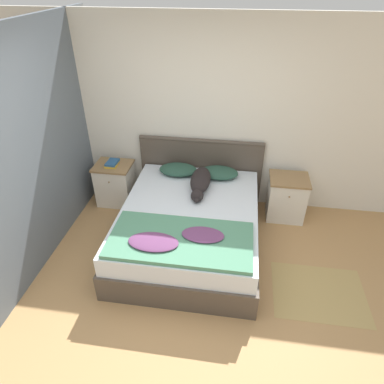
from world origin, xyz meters
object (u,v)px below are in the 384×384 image
Objects in this scene: bed at (190,227)px; nightstand_left at (115,183)px; pillow_left at (178,170)px; nightstand_right at (286,197)px; pillow_right at (219,173)px; book_stack at (112,163)px; dog at (200,182)px.

nightstand_left is (-1.22, 0.79, 0.03)m from bed.
pillow_left is (0.94, -0.00, 0.31)m from nightstand_left.
pillow_left is at bearing 109.59° from bed.
nightstand_left is 0.99m from pillow_left.
nightstand_left is 1.00× the size of nightstand_right.
pillow_right reaches higher than book_stack.
nightstand_left is at bearing 180.00° from nightstand_right.
pillow_right is 1.50m from book_stack.
dog is at bearing -13.79° from book_stack.
book_stack is (-0.00, -0.01, 0.34)m from nightstand_left.
nightstand_right reaches higher than bed.
dog is at bearing -164.17° from nightstand_right.
pillow_left is 0.63× the size of dog.
nightstand_left is at bearing 165.78° from dog.
dog is 1.32m from book_stack.
nightstand_left is 2.43m from nightstand_right.
nightstand_left is 0.34m from book_stack.
bed is 3.28× the size of nightstand_left.
dog reaches higher than bed.
pillow_right is at bearing 0.35° from book_stack.
book_stack is at bearing 147.37° from bed.
bed is 2.48× the size of dog.
pillow_left is 1.00× the size of pillow_right.
pillow_right reaches higher than nightstand_right.
book_stack is at bearing -179.45° from pillow_left.
nightstand_right is at bearing 15.83° from dog.
book_stack is (-1.22, 0.78, 0.37)m from bed.
pillow_right is at bearing -179.95° from nightstand_right.
book_stack is at bearing 166.21° from dog.
pillow_right is (0.28, 0.79, 0.34)m from bed.
pillow_left is 0.56m from pillow_right.
book_stack is (-1.50, -0.01, 0.03)m from pillow_right.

